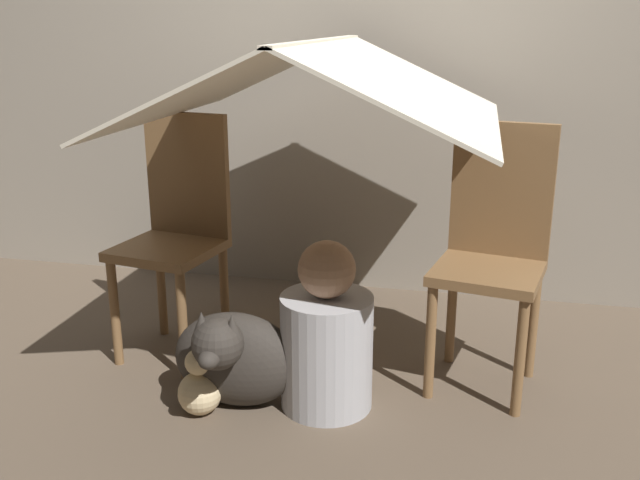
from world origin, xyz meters
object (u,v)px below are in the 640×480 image
object	(u,v)px
chair_right	(493,247)
person_front	(327,339)
dog	(234,357)
chair_left	(177,227)

from	to	relation	value
chair_right	person_front	world-z (taller)	chair_right
chair_right	person_front	xyz separation A→B (m)	(-0.54, -0.32, -0.27)
person_front	dog	size ratio (longest dim) A/B	1.35
chair_left	person_front	size ratio (longest dim) A/B	1.59
chair_left	chair_right	world-z (taller)	same
chair_left	person_front	xyz separation A→B (m)	(0.67, -0.32, -0.27)
dog	chair_left	bearing A→B (deg)	131.63
person_front	dog	xyz separation A→B (m)	(-0.31, -0.09, -0.06)
chair_right	person_front	distance (m)	0.68
chair_left	dog	world-z (taller)	chair_left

